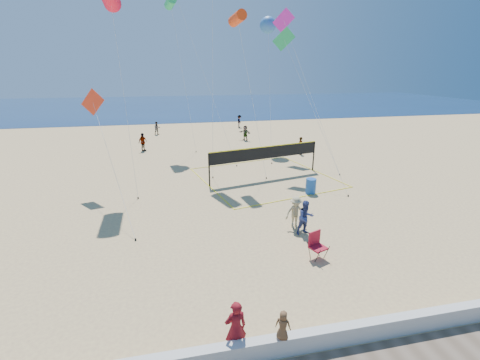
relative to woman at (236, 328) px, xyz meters
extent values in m
plane|color=tan|center=(2.58, 2.70, -0.83)|extent=(120.00, 120.00, 0.00)
cube|color=navy|center=(2.58, 64.70, -0.81)|extent=(140.00, 50.00, 0.03)
cube|color=silver|center=(2.58, -0.30, -0.53)|extent=(32.00, 0.30, 0.60)
imported|color=maroon|center=(0.00, 0.00, 0.00)|extent=(0.65, 0.48, 1.65)
imported|color=brown|center=(1.17, -0.36, 0.20)|extent=(0.49, 0.44, 0.85)
imported|color=navy|center=(4.42, 5.85, 0.00)|extent=(0.88, 0.73, 1.65)
imported|color=tan|center=(4.19, 6.54, -0.03)|extent=(1.07, 0.66, 1.59)
imported|color=gray|center=(-4.12, 24.01, 0.02)|extent=(0.95, 1.03, 1.69)
imported|color=gray|center=(6.27, 26.69, -0.03)|extent=(1.33, 1.41, 1.59)
imported|color=gray|center=(9.82, 19.83, -0.04)|extent=(0.48, 0.64, 1.57)
imported|color=gray|center=(-3.10, 31.93, -0.08)|extent=(0.85, 0.75, 1.48)
imported|color=gray|center=(7.32, 34.84, -0.03)|extent=(0.95, 1.17, 1.58)
cube|color=maroon|center=(4.10, 3.79, -0.33)|extent=(0.76, 0.73, 0.07)
cube|color=maroon|center=(4.02, 4.01, 0.01)|extent=(0.59, 0.27, 0.61)
cylinder|color=black|center=(3.95, 3.49, -0.55)|extent=(0.13, 0.30, 0.79)
cylinder|color=black|center=(3.80, 3.91, -0.55)|extent=(0.13, 0.30, 0.79)
cylinder|color=black|center=(4.41, 3.67, -0.55)|extent=(0.13, 0.30, 0.79)
cylinder|color=black|center=(4.25, 4.08, -0.55)|extent=(0.13, 0.30, 0.79)
cylinder|color=#184CA0|center=(6.78, 10.62, -0.36)|extent=(0.82, 0.82, 0.94)
cylinder|color=black|center=(0.84, 13.20, 0.28)|extent=(0.10, 0.10, 2.20)
cylinder|color=black|center=(8.89, 15.06, 0.28)|extent=(0.10, 0.10, 2.20)
cube|color=black|center=(4.87, 14.13, 0.97)|extent=(8.06, 1.87, 0.83)
cube|color=yellow|center=(4.87, 14.13, 1.41)|extent=(8.06, 1.88, 0.06)
cube|color=yellow|center=(5.80, 10.10, -0.82)|extent=(8.26, 1.95, 0.02)
cube|color=yellow|center=(3.94, 18.15, -0.82)|extent=(8.26, 1.95, 0.02)
cylinder|color=silver|center=(-3.89, 13.29, 4.74)|extent=(0.66, 2.86, 11.03)
cylinder|color=black|center=(-3.56, 11.87, -0.78)|extent=(0.08, 0.08, 0.10)
cylinder|color=silver|center=(1.57, 16.05, 5.38)|extent=(0.66, 2.58, 12.31)
cylinder|color=black|center=(1.25, 14.77, -0.78)|extent=(0.08, 0.08, 0.10)
cylinder|color=red|center=(3.23, 15.69, 9.51)|extent=(0.98, 1.75, 0.91)
cylinder|color=silver|center=(4.07, 14.78, 4.37)|extent=(1.69, 1.85, 10.29)
cylinder|color=black|center=(4.90, 13.86, -0.78)|extent=(0.08, 0.08, 0.10)
cube|color=red|center=(-5.83, 14.28, 4.58)|extent=(1.50, 0.73, 1.63)
cylinder|color=silver|center=(-4.53, 10.54, 1.90)|extent=(2.60, 7.49, 5.37)
cylinder|color=black|center=(-3.24, 6.80, -0.78)|extent=(0.08, 0.08, 0.10)
cube|color=#22B160|center=(6.66, 16.45, 8.40)|extent=(1.59, 0.29, 1.59)
cylinder|color=silver|center=(7.73, 13.05, 3.81)|extent=(2.15, 6.81, 9.18)
cylinder|color=black|center=(8.80, 9.65, -0.78)|extent=(0.08, 0.08, 0.10)
cube|color=#DF25BF|center=(8.41, 21.81, 10.32)|extent=(1.72, 0.87, 1.88)
cylinder|color=silver|center=(9.37, 17.68, 4.77)|extent=(1.93, 8.28, 11.10)
cylinder|color=black|center=(10.33, 13.55, -0.78)|extent=(0.08, 0.08, 0.10)
cylinder|color=silver|center=(1.52, 21.13, 6.03)|extent=(3.92, 7.72, 13.63)
cylinder|color=black|center=(3.47, 17.28, -0.78)|extent=(0.08, 0.08, 0.10)
sphere|color=#2B66B1|center=(7.79, 24.30, 10.22)|extent=(1.63, 1.63, 1.48)
cylinder|color=silver|center=(7.09, 20.84, 4.72)|extent=(1.42, 6.92, 11.00)
cylinder|color=black|center=(6.39, 17.39, -0.78)|extent=(0.08, 0.08, 0.10)
cylinder|color=#22B160|center=(-0.77, 24.38, 11.77)|extent=(1.08, 1.93, 1.00)
cylinder|color=silver|center=(-0.05, 23.44, 5.50)|extent=(1.46, 1.90, 12.55)
cylinder|color=black|center=(0.67, 22.50, -0.78)|extent=(0.08, 0.08, 0.10)
camera|label=1|loc=(-1.25, -6.55, 6.43)|focal=24.00mm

